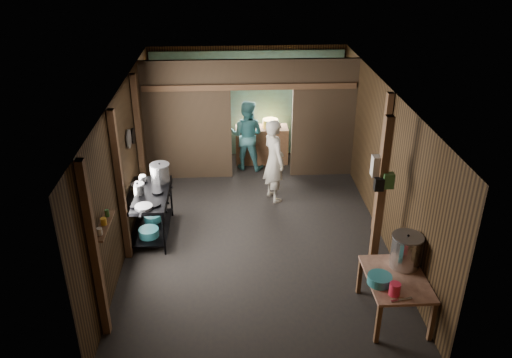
{
  "coord_description": "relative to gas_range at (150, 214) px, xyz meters",
  "views": [
    {
      "loc": [
        -0.42,
        -8.11,
        5.04
      ],
      "look_at": [
        0.0,
        -0.2,
        1.1
      ],
      "focal_mm": 36.05,
      "sensor_mm": 36.0,
      "label": 1
    }
  ],
  "objects": [
    {
      "name": "post_left_c",
      "position": [
        -0.3,
        1.33,
        0.88
      ],
      "size": [
        0.1,
        0.12,
        2.6
      ],
      "primitive_type": "cube",
      "color": "brown",
      "rests_on": "floor"
    },
    {
      "name": "pan_lid_big",
      "position": [
        -0.33,
        0.53,
        1.23
      ],
      "size": [
        0.03,
        0.34,
        0.34
      ],
      "primitive_type": "cylinder",
      "rotation": [
        0.0,
        1.57,
        0.0
      ],
      "color": "gray",
      "rests_on": "wall_left"
    },
    {
      "name": "wash_basin",
      "position": [
        3.43,
        -2.45,
        0.3
      ],
      "size": [
        0.44,
        0.44,
        0.12
      ],
      "primitive_type": "cylinder",
      "rotation": [
        0.0,
        0.0,
        -0.42
      ],
      "color": "teal",
      "rests_on": "prep_table"
    },
    {
      "name": "stove_pot_large",
      "position": [
        0.17,
        0.47,
        0.58
      ],
      "size": [
        0.41,
        0.41,
        0.36
      ],
      "primitive_type": null,
      "rotation": [
        0.0,
        0.0,
        -0.17
      ],
      "color": "#B9B9B9",
      "rests_on": "gas_range"
    },
    {
      "name": "floor",
      "position": [
        1.88,
        0.13,
        -0.42
      ],
      "size": [
        4.5,
        7.0,
        0.0
      ],
      "primitive_type": "cube",
      "color": "black",
      "rests_on": "ground"
    },
    {
      "name": "partition_header",
      "position": [
        2.13,
        2.33,
        1.88
      ],
      "size": [
        1.3,
        0.1,
        0.6
      ],
      "primitive_type": "cube",
      "color": "#433121",
      "rests_on": "wall_back"
    },
    {
      "name": "bag_black",
      "position": [
        3.66,
        -1.25,
        1.13
      ],
      "size": [
        0.14,
        0.1,
        0.2
      ],
      "primitive_type": "cube",
      "color": "black",
      "rests_on": "post_free"
    },
    {
      "name": "wall_front",
      "position": [
        1.88,
        -3.37,
        0.88
      ],
      "size": [
        4.5,
        0.0,
        2.6
      ],
      "primitive_type": "cube",
      "color": "#432E17",
      "rests_on": "ground"
    },
    {
      "name": "blue_tub_front",
      "position": [
        0.0,
        -0.32,
        -0.19
      ],
      "size": [
        0.35,
        0.35,
        0.14
      ],
      "primitive_type": "cylinder",
      "color": "teal",
      "rests_on": "gas_range"
    },
    {
      "name": "bag_green",
      "position": [
        3.8,
        -1.23,
        1.18
      ],
      "size": [
        0.16,
        0.12,
        0.24
      ],
      "primitive_type": "cube",
      "color": "#3C7337",
      "rests_on": "post_free"
    },
    {
      "name": "stove_pot_med",
      "position": [
        -0.17,
        0.01,
        0.5
      ],
      "size": [
        0.27,
        0.27,
        0.21
      ],
      "primitive_type": null,
      "rotation": [
        0.0,
        0.0,
        0.19
      ],
      "color": "#B9B9B9",
      "rests_on": "gas_range"
    },
    {
      "name": "worker_back",
      "position": [
        1.82,
        2.75,
        0.38
      ],
      "size": [
        0.92,
        0.8,
        1.6
      ],
      "primitive_type": "imported",
      "rotation": [
        0.0,
        0.0,
        2.85
      ],
      "color": "teal",
      "rests_on": "floor"
    },
    {
      "name": "post_right",
      "position": [
        4.06,
        -0.07,
        0.88
      ],
      "size": [
        0.1,
        0.12,
        2.6
      ],
      "primitive_type": "cube",
      "color": "brown",
      "rests_on": "floor"
    },
    {
      "name": "bag_white",
      "position": [
        3.68,
        -1.09,
        1.36
      ],
      "size": [
        0.22,
        0.15,
        0.32
      ],
      "primitive_type": "cube",
      "color": "beige",
      "rests_on": "post_free"
    },
    {
      "name": "yellow_tub",
      "position": [
        2.38,
        3.08,
        0.53
      ],
      "size": [
        0.35,
        0.35,
        0.19
      ],
      "primitive_type": "cylinder",
      "color": "yellow",
      "rests_on": "back_counter"
    },
    {
      "name": "wall_back",
      "position": [
        1.88,
        3.63,
        0.88
      ],
      "size": [
        4.5,
        0.0,
        2.6
      ],
      "primitive_type": "cube",
      "color": "#432E17",
      "rests_on": "ground"
    },
    {
      "name": "post_left_a",
      "position": [
        -0.3,
        -2.47,
        0.88
      ],
      "size": [
        0.1,
        0.12,
        2.6
      ],
      "primitive_type": "cube",
      "color": "brown",
      "rests_on": "floor"
    },
    {
      "name": "jar_yellow",
      "position": [
        -0.27,
        -1.97,
        1.05
      ],
      "size": [
        0.08,
        0.08,
        0.1
      ],
      "primitive_type": "cylinder",
      "color": "yellow",
      "rests_on": "wall_shelf"
    },
    {
      "name": "partition_left",
      "position": [
        0.55,
        2.33,
        0.88
      ],
      "size": [
        1.85,
        0.1,
        2.6
      ],
      "primitive_type": "cube",
      "color": "#433121",
      "rests_on": "floor"
    },
    {
      "name": "gas_range",
      "position": [
        0.0,
        0.0,
        0.0
      ],
      "size": [
        0.73,
        1.42,
        0.84
      ],
      "primitive_type": null,
      "color": "black",
      "rests_on": "floor"
    },
    {
      "name": "wall_clock",
      "position": [
        2.13,
        3.53,
        1.48
      ],
      "size": [
        0.2,
        0.03,
        0.2
      ],
      "primitive_type": "cylinder",
      "rotation": [
        1.57,
        0.0,
        0.0
      ],
      "color": "beige",
      "rests_on": "wall_back"
    },
    {
      "name": "back_counter",
      "position": [
        2.18,
        3.08,
        0.01
      ],
      "size": [
        1.2,
        0.5,
        0.85
      ],
      "primitive_type": "cube",
      "color": "brown",
      "rests_on": "floor"
    },
    {
      "name": "frying_pan",
      "position": [
        0.0,
        -0.52,
        0.44
      ],
      "size": [
        0.32,
        0.53,
        0.07
      ],
      "primitive_type": null,
      "rotation": [
        0.0,
        0.0,
        0.05
      ],
      "color": "gray",
      "rests_on": "gas_range"
    },
    {
      "name": "jar_white",
      "position": [
        -0.27,
        -2.22,
        1.05
      ],
      "size": [
        0.07,
        0.07,
        0.1
      ],
      "primitive_type": "cylinder",
      "color": "beige",
      "rests_on": "wall_shelf"
    },
    {
      "name": "pan_lid_small",
      "position": [
        -0.33,
        0.93,
        1.13
      ],
      "size": [
        0.03,
        0.3,
        0.3
      ],
      "primitive_type": "cylinder",
      "rotation": [
        0.0,
        1.57,
        0.0
      ],
      "color": "black",
      "rests_on": "wall_left"
    },
    {
      "name": "post_free",
      "position": [
        3.73,
        -1.17,
        0.88
      ],
      "size": [
        0.12,
        0.12,
        2.6
      ],
      "primitive_type": "cube",
      "color": "brown",
      "rests_on": "floor"
    },
    {
      "name": "ceiling",
      "position": [
        1.88,
        0.13,
        2.18
      ],
      "size": [
        4.5,
        7.0,
        0.0
      ],
      "primitive_type": "cube",
      "color": "#3D3B39",
      "rests_on": "ground"
    },
    {
      "name": "prep_table",
      "position": [
        3.71,
        -2.34,
        -0.09
      ],
      "size": [
        0.81,
        1.11,
        0.66
      ],
      "primitive_type": null,
      "color": "tan",
      "rests_on": "floor"
    },
    {
      "name": "red_cup",
      "position": [
        1.89,
        3.08,
        0.51
      ],
      "size": [
        0.13,
        0.13,
        0.15
      ],
      "primitive_type": "cylinder",
      "color": "red",
      "rests_on": "back_counter"
    },
    {
      "name": "pink_bucket",
      "position": [
        3.56,
        -2.7,
        0.33
      ],
      "size": [
        0.19,
        0.19,
        0.18
      ],
      "primitive_type": "cylinder",
      "rotation": [
        0.0,
        0.0,
        -0.38
      ],
      "color": "#FA2A4B",
      "rests_on": "prep_table"
    },
    {
      "name": "cook",
      "position": [
        2.31,
        1.24,
        0.43
      ],
      "size": [
        0.62,
        0.73,
        1.7
      ],
      "primitive_type": "imported",
      "rotation": [
        0.0,
        0.0,
        1.98
      ],
      "color": "beige",
      "rests_on": "floor"
    },
    {
      "name": "cross_beam",
      "position": [
        1.88,
        2.28,
        1.63
      ],
      "size": [
        4.4,
        0.12,
        0.12
      ],
      "primitive_type": "cube",
      "color": "brown",
      "rests_on": "wall_left"
    },
    {
      "name": "partition_right",
      "position": [
        3.46,
        2.33,
        0.88
      ],
      "size": [
        1.35,
        0.1,
        2.6
      ],
      "primitive_type": "cube",
      "color": "#433121",
      "rests_on": "floor"
    },
    {
      "name": "stock_pot",
      "position": [
        3.89,
        -2.07,
        0.48
      ],
      "size": [
        0.51,
        0.51,
        0.51
      ],
      "primitive_type": null,
      "rotation": [
        0.0,
        0.0,
        0.17
      ],
      "color": "#B9B9B9",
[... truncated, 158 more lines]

